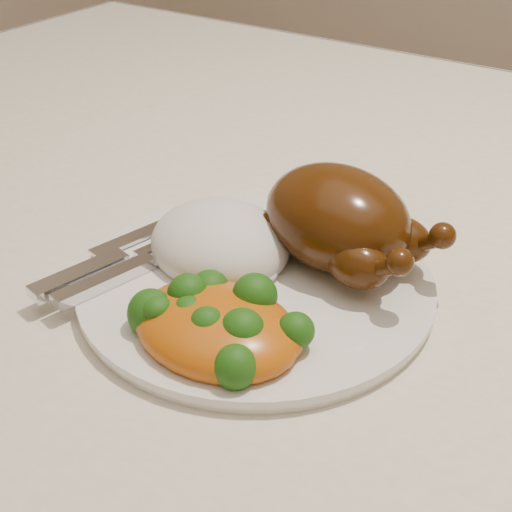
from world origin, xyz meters
The scene contains 7 objects.
dining_table centered at (0.00, 0.00, 0.67)m, with size 1.60×0.90×0.76m.
tablecloth centered at (0.00, 0.00, 0.74)m, with size 1.73×1.03×0.18m.
dinner_plate centered at (-0.09, -0.14, 0.77)m, with size 0.27×0.27×0.01m, color white.
roast_chicken centered at (-0.05, -0.08, 0.82)m, with size 0.16×0.12×0.08m.
rice_mound centered at (-0.13, -0.13, 0.79)m, with size 0.14×0.13×0.06m.
mac_and_cheese centered at (-0.07, -0.22, 0.79)m, with size 0.13×0.10×0.05m.
cutlery centered at (-0.19, -0.19, 0.79)m, with size 0.06×0.20×0.01m.
Camera 1 is at (0.16, -0.52, 1.09)m, focal length 50.00 mm.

